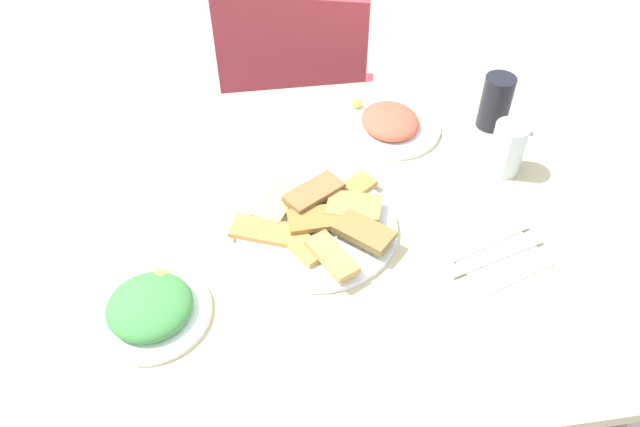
{
  "coord_description": "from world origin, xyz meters",
  "views": [
    {
      "loc": [
        -0.12,
        -0.8,
        1.56
      ],
      "look_at": [
        -0.01,
        -0.01,
        0.76
      ],
      "focal_mm": 34.32,
      "sensor_mm": 36.0,
      "label": 1
    }
  ],
  "objects": [
    {
      "name": "salad_plate_greens",
      "position": [
        0.19,
        0.26,
        0.75
      ],
      "size": [
        0.22,
        0.22,
        0.04
      ],
      "color": "white",
      "rests_on": "dining_table"
    },
    {
      "name": "salad_plate_rice",
      "position": [
        -0.31,
        -0.17,
        0.75
      ],
      "size": [
        0.2,
        0.2,
        0.05
      ],
      "color": "white",
      "rests_on": "dining_table"
    },
    {
      "name": "soda_can",
      "position": [
        0.42,
        0.24,
        0.8
      ],
      "size": [
        0.09,
        0.09,
        0.12
      ],
      "primitive_type": "cylinder",
      "rotation": [
        0.0,
        0.0,
        5.86
      ],
      "color": "black",
      "rests_on": "dining_table"
    },
    {
      "name": "ground_plane",
      "position": [
        0.0,
        0.0,
        0.0
      ],
      "size": [
        6.0,
        6.0,
        0.0
      ],
      "primitive_type": "plane",
      "color": "#B7ABA9"
    },
    {
      "name": "dining_table",
      "position": [
        0.0,
        0.0,
        0.65
      ],
      "size": [
        1.0,
        0.9,
        0.73
      ],
      "color": "beige",
      "rests_on": "ground_plane"
    },
    {
      "name": "drinking_glass",
      "position": [
        0.39,
        0.09,
        0.79
      ],
      "size": [
        0.07,
        0.07,
        0.11
      ],
      "primitive_type": "cylinder",
      "color": "silver",
      "rests_on": "dining_table"
    },
    {
      "name": "dining_chair",
      "position": [
        0.04,
        0.74,
        0.49
      ],
      "size": [
        0.52,
        0.52,
        0.88
      ],
      "color": "#A3323E",
      "rests_on": "ground_plane"
    },
    {
      "name": "spoon",
      "position": [
        0.29,
        -0.1,
        0.74
      ],
      "size": [
        0.17,
        0.07,
        0.0
      ],
      "primitive_type": "cube",
      "rotation": [
        0.0,
        0.0,
        0.35
      ],
      "color": "silver",
      "rests_on": "paper_napkin"
    },
    {
      "name": "paper_napkin",
      "position": [
        0.29,
        -0.12,
        0.74
      ],
      "size": [
        0.19,
        0.19,
        0.0
      ],
      "primitive_type": "cube",
      "rotation": [
        0.0,
        0.0,
        0.33
      ],
      "color": "white",
      "rests_on": "dining_table"
    },
    {
      "name": "pide_platter",
      "position": [
        -0.01,
        -0.02,
        0.75
      ],
      "size": [
        0.31,
        0.3,
        0.04
      ],
      "color": "white",
      "rests_on": "dining_table"
    },
    {
      "name": "fork",
      "position": [
        0.29,
        -0.14,
        0.74
      ],
      "size": [
        0.19,
        0.07,
        0.0
      ],
      "primitive_type": "cube",
      "rotation": [
        0.0,
        0.0,
        0.3
      ],
      "color": "silver",
      "rests_on": "paper_napkin"
    }
  ]
}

